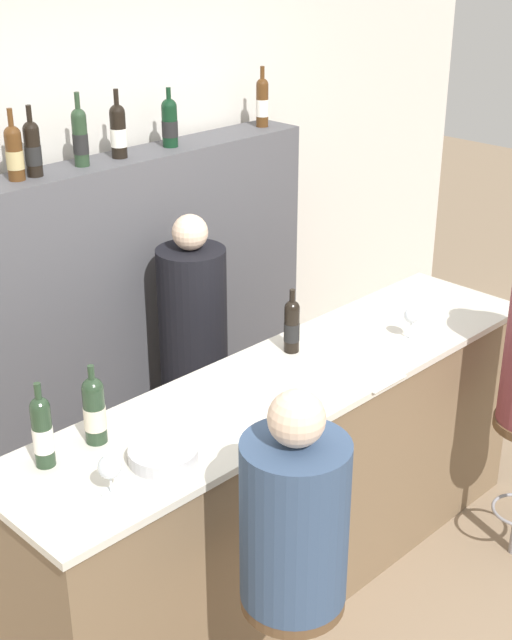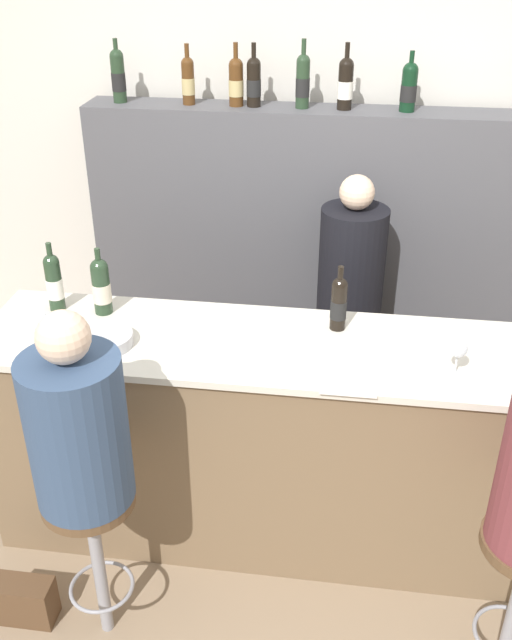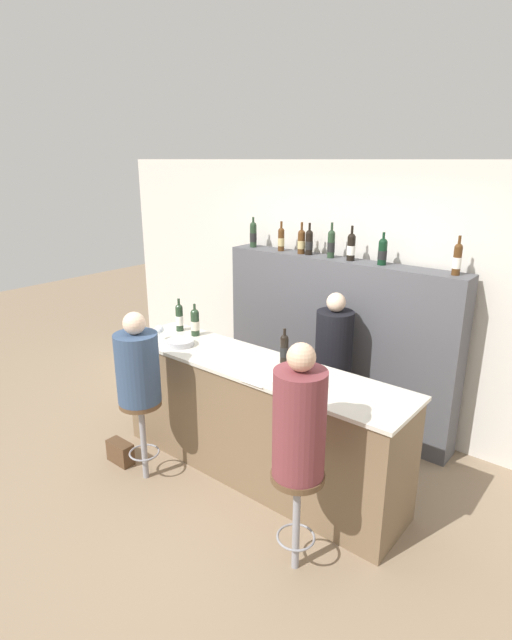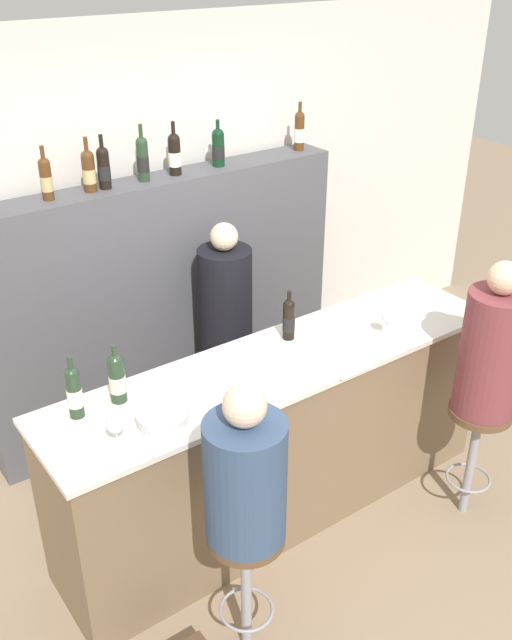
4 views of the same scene
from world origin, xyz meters
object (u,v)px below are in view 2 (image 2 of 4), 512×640
at_px(wine_bottle_backbar_5, 345,83).
at_px(bartender, 348,320).
at_px(wine_bottle_backbar_3, 254,81).
at_px(handbag, 23,600).
at_px(wine_bottle_counter_0, 54,282).
at_px(wine_bottle_backbar_6, 409,87).
at_px(wine_bottle_counter_1, 101,286).
at_px(wine_bottle_backbar_1, 188,80).
at_px(guest_seated_left, 77,425).
at_px(wine_glass_1, 458,350).
at_px(wine_bottle_counter_2, 339,303).
at_px(wine_bottle_backbar_2, 236,81).
at_px(wine_bottle_backbar_0, 118,75).
at_px(bar_stool_left, 93,528).
at_px(wine_bottle_backbar_4, 303,81).
at_px(wine_glass_0, 41,323).
at_px(metal_bowl, 103,339).

bearing_deg(wine_bottle_backbar_5, bartender, -76.36).
xyz_separation_m(wine_bottle_backbar_3, handbag, (-0.69, -1.90, -1.72)).
bearing_deg(wine_bottle_counter_0, wine_bottle_backbar_6, 35.93).
distance_m(wine_bottle_counter_1, bartender, 1.38).
xyz_separation_m(wine_bottle_backbar_1, guest_seated_left, (0.00, -1.90, -0.77)).
height_order(wine_glass_1, handbag, wine_glass_1).
bearing_deg(wine_bottle_counter_1, guest_seated_left, -77.84).
height_order(wine_bottle_counter_2, wine_bottle_backbar_6, wine_bottle_backbar_6).
bearing_deg(wine_bottle_backbar_2, bartender, -30.69).
relative_size(wine_bottle_counter_0, wine_bottle_backbar_0, 0.99).
xyz_separation_m(wine_bottle_backbar_0, bar_stool_left, (0.38, -1.90, -1.27)).
bearing_deg(wine_bottle_counter_0, wine_bottle_backbar_4, 48.19).
bearing_deg(wine_bottle_backbar_0, wine_bottle_backbar_4, 0.00).
height_order(wine_bottle_counter_2, wine_bottle_backbar_4, wine_bottle_backbar_4).
xyz_separation_m(wine_bottle_backbar_0, wine_bottle_backbar_2, (0.63, -0.00, -0.01)).
distance_m(wine_bottle_counter_2, wine_bottle_backbar_6, 1.31).
xyz_separation_m(wine_bottle_backbar_0, wine_bottle_backbar_3, (0.72, 0.00, -0.01)).
distance_m(wine_bottle_counter_1, wine_bottle_backbar_2, 1.35).
distance_m(wine_bottle_backbar_6, bar_stool_left, 2.54).
height_order(wine_bottle_backbar_0, wine_bottle_backbar_6, wine_bottle_backbar_0).
xyz_separation_m(wine_bottle_counter_0, handbag, (0.03, -0.81, -1.07)).
bearing_deg(handbag, wine_glass_0, 87.38).
bearing_deg(bar_stool_left, wine_glass_0, 122.81).
bearing_deg(metal_bowl, wine_bottle_backbar_1, 86.52).
height_order(bar_stool_left, handbag, bar_stool_left).
bearing_deg(wine_glass_1, wine_bottle_backbar_0, 140.49).
distance_m(wine_glass_0, bar_stool_left, 0.83).
bearing_deg(wine_bottle_backbar_3, bartender, -34.65).
bearing_deg(wine_bottle_counter_0, wine_glass_0, -78.96).
height_order(wine_bottle_counter_1, wine_bottle_backbar_4, wine_bottle_backbar_4).
height_order(wine_bottle_backbar_4, guest_seated_left, wine_bottle_backbar_4).
height_order(wine_bottle_backbar_3, bartender, wine_bottle_backbar_3).
xyz_separation_m(wine_bottle_counter_0, wine_bottle_counter_2, (1.24, 0.00, -0.01)).
bearing_deg(wine_bottle_backbar_1, wine_bottle_backbar_4, 0.00).
distance_m(wine_bottle_counter_1, wine_bottle_backbar_5, 1.61).
xyz_separation_m(wine_bottle_counter_0, wine_glass_1, (1.70, -0.30, -0.02)).
distance_m(wine_bottle_backbar_6, handbag, 2.96).
relative_size(wine_bottle_counter_2, wine_bottle_backbar_5, 0.89).
relative_size(guest_seated_left, bartender, 0.51).
bearing_deg(wine_bottle_counter_1, wine_bottle_backbar_3, 64.82).
relative_size(metal_bowl, bar_stool_left, 0.33).
distance_m(wine_bottle_backbar_0, wine_bottle_backbar_4, 0.97).
bearing_deg(wine_bottle_counter_2, wine_bottle_counter_0, 180.00).
distance_m(wine_bottle_counter_2, bartender, 0.85).
xyz_separation_m(wine_bottle_backbar_1, wine_bottle_backbar_6, (1.13, 0.00, -0.00)).
height_order(wine_bottle_backbar_1, wine_bottle_backbar_2, wine_bottle_backbar_2).
distance_m(wine_bottle_backbar_5, metal_bowl, 1.80).
bearing_deg(wine_glass_1, wine_bottle_counter_2, 146.97).
bearing_deg(guest_seated_left, wine_bottle_backbar_2, 82.56).
relative_size(wine_bottle_backbar_1, wine_bottle_backbar_6, 1.04).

